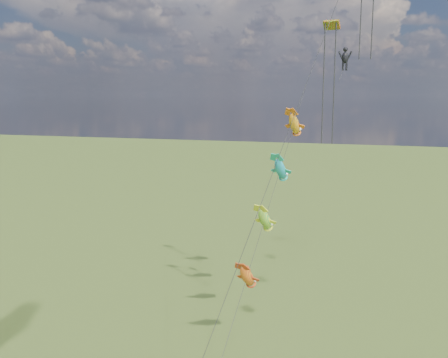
# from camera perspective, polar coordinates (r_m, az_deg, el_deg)

# --- Properties ---
(fish_windsock_rig) EXTENTS (2.86, 15.77, 16.83)m
(fish_windsock_rig) POSITION_cam_1_polar(r_m,az_deg,el_deg) (35.44, 5.57, -1.77)
(fish_windsock_rig) COLOR brown
(fish_windsock_rig) RESTS_ON ground
(parafoil_rig) EXTENTS (8.45, 15.95, 27.84)m
(parafoil_rig) POSITION_cam_1_polar(r_m,az_deg,el_deg) (32.98, 13.49, 15.31)
(parafoil_rig) COLOR brown
(parafoil_rig) RESTS_ON ground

